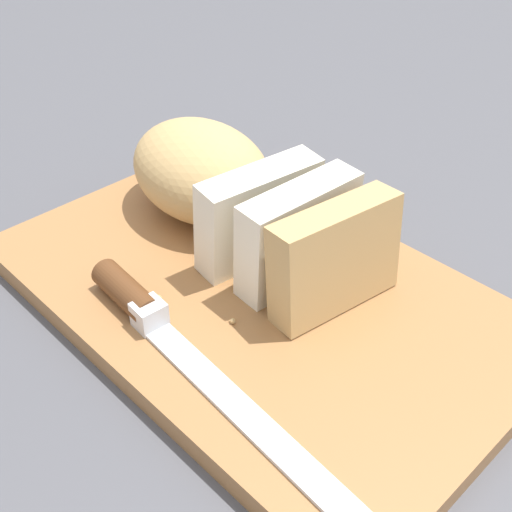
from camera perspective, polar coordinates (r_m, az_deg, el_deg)
name	(u,v)px	position (r m, az deg, el deg)	size (l,w,h in m)	color
ground_plane	(256,304)	(0.54, 0.00, -4.16)	(3.00, 3.00, 0.00)	#4C4C51
cutting_board	(256,295)	(0.53, 0.00, -3.39)	(0.42, 0.26, 0.02)	#9E6B3D
bread_loaf	(232,192)	(0.56, -2.05, 5.56)	(0.27, 0.13, 0.08)	tan
bread_knife	(156,322)	(0.49, -8.60, -5.68)	(0.29, 0.04, 0.02)	silver
crumb_near_knife	(233,321)	(0.49, -2.01, -5.61)	(0.00, 0.00, 0.00)	tan
crumb_near_loaf	(258,293)	(0.52, 0.17, -3.17)	(0.00, 0.00, 0.00)	tan
crumb_stray_left	(158,299)	(0.51, -8.41, -3.67)	(0.01, 0.01, 0.01)	tan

